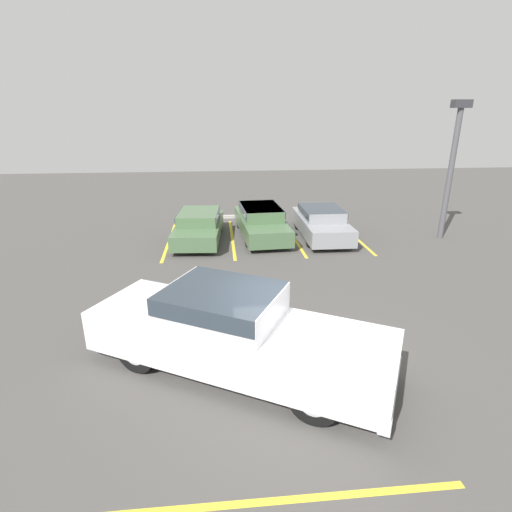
{
  "coord_description": "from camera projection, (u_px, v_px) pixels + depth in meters",
  "views": [
    {
      "loc": [
        -1.5,
        -6.57,
        5.02
      ],
      "look_at": [
        -0.44,
        4.49,
        1.0
      ],
      "focal_mm": 28.0,
      "sensor_mm": 36.0,
      "label": 1
    }
  ],
  "objects": [
    {
      "name": "ground_plane",
      "position": [
        299.0,
        378.0,
        7.99
      ],
      "size": [
        60.0,
        60.0,
        0.0
      ],
      "primitive_type": "plane",
      "color": "#4C4947"
    },
    {
      "name": "parked_sedan_a",
      "position": [
        199.0,
        225.0,
        16.42
      ],
      "size": [
        2.07,
        4.45,
        1.19
      ],
      "rotation": [
        0.0,
        0.0,
        -1.65
      ],
      "color": "#4C6B47",
      "rests_on": "ground_plane"
    },
    {
      "name": "stall_stripe_a",
      "position": [
        170.0,
        240.0,
        16.62
      ],
      "size": [
        0.12,
        5.5,
        0.01
      ],
      "primitive_type": "cube",
      "color": "yellow",
      "rests_on": "ground_plane"
    },
    {
      "name": "pickup_truck",
      "position": [
        237.0,
        332.0,
        7.97
      ],
      "size": [
        6.37,
        4.68,
        1.75
      ],
      "rotation": [
        0.0,
        0.0,
        -0.5
      ],
      "color": "silver",
      "rests_on": "ground_plane"
    },
    {
      "name": "stall_stripe_b",
      "position": [
        232.0,
        238.0,
        16.86
      ],
      "size": [
        0.12,
        5.5,
        0.01
      ],
      "primitive_type": "cube",
      "color": "yellow",
      "rests_on": "ground_plane"
    },
    {
      "name": "light_post",
      "position": [
        452.0,
        161.0,
        15.83
      ],
      "size": [
        0.7,
        0.36,
        5.47
      ],
      "color": "#515156",
      "rests_on": "ground_plane"
    },
    {
      "name": "wheel_stop_curb",
      "position": [
        228.0,
        217.0,
        20.02
      ],
      "size": [
        1.78,
        0.2,
        0.14
      ],
      "primitive_type": "cube",
      "color": "#B7B2A8",
      "rests_on": "ground_plane"
    },
    {
      "name": "parked_sedan_c",
      "position": [
        321.0,
        222.0,
        16.84
      ],
      "size": [
        1.78,
        4.39,
        1.24
      ],
      "rotation": [
        0.0,
        0.0,
        -1.58
      ],
      "color": "gray",
      "rests_on": "ground_plane"
    },
    {
      "name": "stall_stripe_d",
      "position": [
        352.0,
        235.0,
        17.33
      ],
      "size": [
        0.12,
        5.5,
        0.01
      ],
      "primitive_type": "cube",
      "color": "yellow",
      "rests_on": "ground_plane"
    },
    {
      "name": "aisle_stripe_foreground",
      "position": [
        249.0,
        503.0,
        5.43
      ],
      "size": [
        6.15,
        0.12,
        0.01
      ],
      "primitive_type": "cube",
      "rotation": [
        0.0,
        0.0,
        1.57
      ],
      "color": "yellow",
      "rests_on": "ground_plane"
    },
    {
      "name": "parked_sedan_b",
      "position": [
        261.0,
        220.0,
        16.99
      ],
      "size": [
        2.06,
        4.88,
        1.28
      ],
      "rotation": [
        0.0,
        0.0,
        -1.5
      ],
      "color": "#4C6B47",
      "rests_on": "ground_plane"
    },
    {
      "name": "stall_stripe_c",
      "position": [
        293.0,
        236.0,
        17.09
      ],
      "size": [
        0.12,
        5.5,
        0.01
      ],
      "primitive_type": "cube",
      "color": "yellow",
      "rests_on": "ground_plane"
    }
  ]
}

